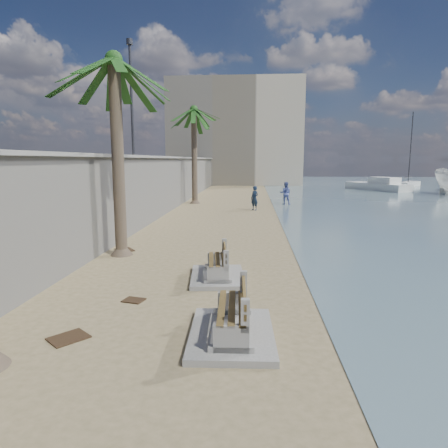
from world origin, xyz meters
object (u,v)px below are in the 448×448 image
object	(u,v)px
bench_far	(218,265)
palm_mid	(114,62)
sailboat_west	(408,184)
palm_back	(194,111)
person_a	(255,196)
person_b	(286,192)
bench_near	(232,316)
yacht_far	(377,187)

from	to	relation	value
bench_far	palm_mid	bearing A→B (deg)	144.40
palm_mid	sailboat_west	world-z (taller)	sailboat_west
palm_mid	palm_back	bearing A→B (deg)	89.40
person_a	person_b	world-z (taller)	person_b
bench_near	palm_back	distance (m)	24.95
bench_near	person_a	size ratio (longest dim) A/B	1.28
bench_far	yacht_far	bearing A→B (deg)	66.80
person_a	yacht_far	world-z (taller)	person_a
palm_back	yacht_far	world-z (taller)	palm_back
bench_near	bench_far	xyz separation A→B (m)	(-0.61, 3.81, -0.03)
bench_far	palm_mid	xyz separation A→B (m)	(-3.70, 2.65, 6.22)
palm_mid	person_b	xyz separation A→B (m)	(7.21, 17.06, -5.67)
palm_mid	yacht_far	size ratio (longest dim) A/B	0.97
person_a	bench_far	bearing A→B (deg)	-50.17
yacht_far	sailboat_west	xyz separation A→B (m)	(5.81, 6.55, -0.01)
bench_far	person_a	world-z (taller)	person_a
sailboat_west	bench_near	bearing A→B (deg)	-114.01
bench_far	yacht_far	distance (m)	38.04
palm_mid	person_a	world-z (taller)	palm_mid
person_a	person_b	size ratio (longest dim) A/B	0.99
bench_far	person_b	xyz separation A→B (m)	(3.51, 19.71, 0.55)
bench_far	palm_mid	distance (m)	7.70
sailboat_west	person_a	bearing A→B (deg)	-127.55
bench_far	person_a	bearing A→B (deg)	85.94
bench_far	bench_near	bearing A→B (deg)	-80.91
bench_near	bench_far	distance (m)	3.85
bench_near	sailboat_west	distance (m)	49.61
bench_far	yacht_far	world-z (taller)	yacht_far
person_a	yacht_far	bearing A→B (deg)	97.84
person_b	sailboat_west	xyz separation A→B (m)	(17.29, 21.80, -0.61)
palm_back	person_b	world-z (taller)	palm_back
bench_near	palm_back	world-z (taller)	palm_back
bench_far	person_b	size ratio (longest dim) A/B	1.23
sailboat_west	person_b	bearing A→B (deg)	-128.41
bench_far	yacht_far	xyz separation A→B (m)	(14.99, 34.96, -0.05)
yacht_far	person_a	bearing A→B (deg)	114.82
palm_mid	bench_far	bearing A→B (deg)	-35.60
bench_near	person_b	xyz separation A→B (m)	(2.90, 23.51, 0.52)
palm_back	sailboat_west	distance (m)	33.23
sailboat_west	palm_mid	bearing A→B (deg)	-122.23
bench_near	yacht_far	size ratio (longest dim) A/B	0.31
bench_far	palm_back	size ratio (longest dim) A/B	0.29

